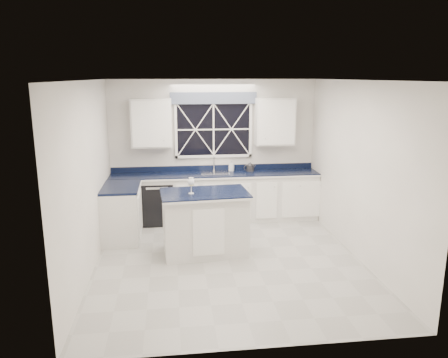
{
  "coord_description": "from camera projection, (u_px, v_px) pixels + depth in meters",
  "views": [
    {
      "loc": [
        -0.82,
        -6.17,
        2.76
      ],
      "look_at": [
        -0.02,
        0.4,
        1.19
      ],
      "focal_mm": 35.0,
      "sensor_mm": 36.0,
      "label": 1
    }
  ],
  "objects": [
    {
      "name": "upper_cabinets",
      "position": [
        214.0,
        122.0,
        8.27
      ],
      "size": [
        3.1,
        0.34,
        0.9
      ],
      "color": "silver",
      "rests_on": "ground"
    },
    {
      "name": "back_wall",
      "position": [
        213.0,
        150.0,
        8.56
      ],
      "size": [
        4.0,
        0.1,
        2.7
      ],
      "primitive_type": "cube",
      "color": "beige",
      "rests_on": "ground"
    },
    {
      "name": "ground",
      "position": [
        228.0,
        260.0,
        6.7
      ],
      "size": [
        4.5,
        4.5,
        0.0
      ],
      "primitive_type": "plane",
      "color": "#A8A8A4",
      "rests_on": "ground"
    },
    {
      "name": "kettle",
      "position": [
        250.0,
        167.0,
        8.53
      ],
      "size": [
        0.25,
        0.18,
        0.18
      ],
      "rotation": [
        0.0,
        0.0,
        0.18
      ],
      "color": "#303033",
      "rests_on": "countertop"
    },
    {
      "name": "rug",
      "position": [
        205.0,
        237.0,
        7.63
      ],
      "size": [
        1.48,
        1.01,
        0.02
      ],
      "rotation": [
        0.0,
        0.0,
        0.13
      ],
      "color": "#B7B8B3",
      "rests_on": "ground"
    },
    {
      "name": "dishwasher",
      "position": [
        158.0,
        202.0,
        8.36
      ],
      "size": [
        0.6,
        0.58,
        0.82
      ],
      "primitive_type": "cube",
      "color": "black",
      "rests_on": "ground"
    },
    {
      "name": "faucet",
      "position": [
        214.0,
        163.0,
        8.51
      ],
      "size": [
        0.05,
        0.2,
        0.3
      ],
      "color": "silver",
      "rests_on": "countertop"
    },
    {
      "name": "window",
      "position": [
        214.0,
        125.0,
        8.4
      ],
      "size": [
        1.65,
        0.09,
        1.26
      ],
      "color": "black",
      "rests_on": "ground"
    },
    {
      "name": "soap_bottle",
      "position": [
        232.0,
        166.0,
        8.54
      ],
      "size": [
        0.12,
        0.12,
        0.2
      ],
      "primitive_type": "imported",
      "rotation": [
        0.0,
        0.0,
        -0.38
      ],
      "color": "silver",
      "rests_on": "countertop"
    },
    {
      "name": "countertop",
      "position": [
        215.0,
        174.0,
        8.37
      ],
      "size": [
        3.98,
        0.64,
        0.04
      ],
      "primitive_type": "cube",
      "color": "black",
      "rests_on": "base_cabinets"
    },
    {
      "name": "base_cabinets",
      "position": [
        199.0,
        201.0,
        8.28
      ],
      "size": [
        3.99,
        1.6,
        0.9
      ],
      "color": "silver",
      "rests_on": "ground"
    },
    {
      "name": "island",
      "position": [
        205.0,
        223.0,
        6.88
      ],
      "size": [
        1.4,
        0.91,
        1.0
      ],
      "rotation": [
        0.0,
        0.0,
        0.07
      ],
      "color": "silver",
      "rests_on": "ground"
    },
    {
      "name": "wine_glass",
      "position": [
        191.0,
        183.0,
        6.64
      ],
      "size": [
        0.11,
        0.11,
        0.25
      ],
      "color": "white",
      "rests_on": "island"
    }
  ]
}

